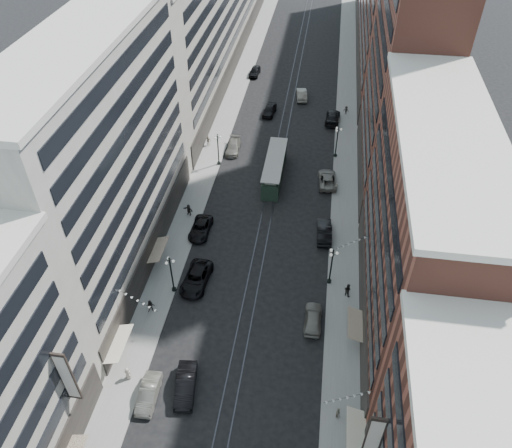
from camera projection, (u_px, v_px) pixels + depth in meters
The scene contains 33 objects.
ground at pixel (279, 152), 82.86m from camera, with size 220.00×220.00×0.00m, color black.
sidewalk_west at pixel (226, 118), 91.45m from camera, with size 4.00×180.00×0.15m, color gray.
sidewalk_east at pixel (347, 126), 89.06m from camera, with size 4.00×180.00×0.15m, color gray.
rail_west at pixel (281, 122), 90.38m from camera, with size 0.12×180.00×0.02m, color #2D2D33.
rail_east at pixel (289, 123), 90.22m from camera, with size 0.12×180.00×0.02m, color #2D2D33.
building_west_mid at pixel (105, 166), 55.39m from camera, with size 8.00×36.00×28.00m, color #A9A596.
building_east_mid at pixel (418, 239), 49.29m from camera, with size 8.00×30.00×24.00m, color brown.
building_east_tower at pixel (412, 42), 64.20m from camera, with size 8.00×26.00×42.00m, color brown.
lamppost_sw_far at pixel (171, 273), 58.01m from camera, with size 1.03×1.14×5.52m.
lamppost_sw_mid at pixel (218, 148), 78.10m from camera, with size 1.03×1.14×5.52m.
lamppost_se_far at pixel (331, 265), 58.99m from camera, with size 1.03×1.14×5.52m.
lamppost_se_mid at pixel (337, 141), 79.82m from camera, with size 1.03×1.14×5.52m.
streetcar at pixel (274, 169), 76.51m from camera, with size 2.73×12.34×3.41m.
car_1 at pixel (149, 393), 49.02m from camera, with size 1.66×4.75×1.57m, color #68665D.
car_2 at pixel (196, 278), 60.43m from camera, with size 2.85×6.19×1.72m, color black.
car_4 at pixel (313, 318), 55.90m from camera, with size 1.95×4.85×1.65m, color slate.
car_5 at pixel (186, 385), 49.60m from camera, with size 1.86×5.35×1.76m, color black.
pedestrian_1 at pixel (128, 373), 50.53m from camera, with size 0.77×0.42×1.58m, color #A89A8B.
pedestrian_2 at pixel (151, 306), 56.92m from camera, with size 0.87×0.48×1.80m, color black.
pedestrian_4 at pixel (338, 413), 47.35m from camera, with size 0.92×0.42×1.58m, color #A59E89.
car_7 at pixel (201, 228), 67.44m from camera, with size 2.50×5.41×1.50m, color black.
car_8 at pixel (233, 147), 82.72m from camera, with size 2.16×5.31×1.54m, color slate.
car_9 at pixel (255, 71), 104.56m from camera, with size 1.93×4.80×1.64m, color black.
car_10 at pixel (324, 231), 66.76m from camera, with size 1.89×5.43×1.79m, color black.
car_11 at pixel (327, 179), 75.83m from camera, with size 2.63×5.71×1.59m, color slate.
car_12 at pixel (333, 117), 89.94m from camera, with size 2.45×6.03×1.75m, color black.
car_13 at pixel (270, 110), 92.03m from camera, with size 2.00×4.98×1.70m, color black.
car_14 at pixel (302, 94), 96.61m from camera, with size 1.86×5.34×1.76m, color gray.
pedestrian_5 at pixel (189, 210), 69.99m from camera, with size 1.61×0.46×1.74m, color black.
pedestrian_6 at pixel (208, 141), 83.68m from camera, with size 1.04×0.47×1.77m, color #B6AA97.
pedestrian_7 at pixel (348, 290), 58.76m from camera, with size 0.89×0.49×1.84m, color black.
pedestrian_8 at pixel (336, 187), 74.06m from camera, with size 0.56×0.37×1.53m, color #B8B098.
pedestrian_9 at pixel (346, 110), 91.72m from camera, with size 1.03×0.42×1.59m, color black.
Camera 1 is at (6.31, -10.01, 45.64)m, focal length 35.00 mm.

